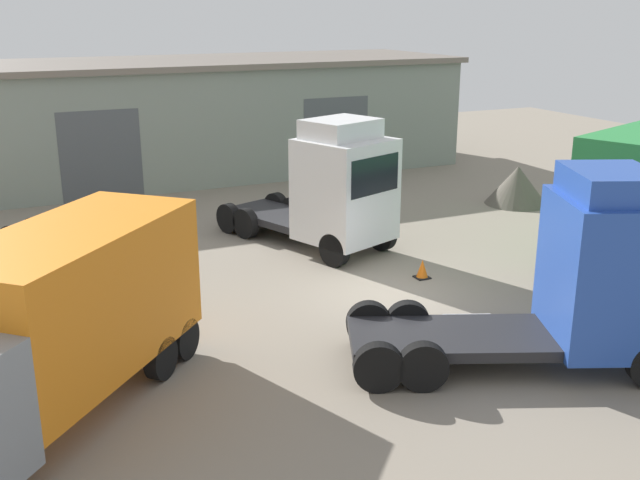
{
  "coord_description": "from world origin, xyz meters",
  "views": [
    {
      "loc": [
        -9.74,
        -16.29,
        7.43
      ],
      "look_at": [
        -1.81,
        0.69,
        1.6
      ],
      "focal_mm": 42.0,
      "sensor_mm": 36.0,
      "label": 1
    }
  ],
  "objects_px": {
    "tractor_unit_white": "(335,190)",
    "traffic_cone": "(422,270)",
    "tractor_unit_blue": "(586,276)",
    "gravel_pile": "(517,185)",
    "box_truck_grey": "(51,322)"
  },
  "relations": [
    {
      "from": "traffic_cone",
      "to": "tractor_unit_blue",
      "type": "bearing_deg",
      "value": -88.57
    },
    {
      "from": "tractor_unit_blue",
      "to": "box_truck_grey",
      "type": "bearing_deg",
      "value": -169.72
    },
    {
      "from": "tractor_unit_white",
      "to": "tractor_unit_blue",
      "type": "distance_m",
      "value": 9.45
    },
    {
      "from": "tractor_unit_white",
      "to": "box_truck_grey",
      "type": "distance_m",
      "value": 11.49
    },
    {
      "from": "tractor_unit_white",
      "to": "gravel_pile",
      "type": "xyz_separation_m",
      "value": [
        9.11,
        2.29,
        -1.24
      ]
    },
    {
      "from": "gravel_pile",
      "to": "tractor_unit_blue",
      "type": "bearing_deg",
      "value": -123.83
    },
    {
      "from": "tractor_unit_white",
      "to": "gravel_pile",
      "type": "height_order",
      "value": "tractor_unit_white"
    },
    {
      "from": "gravel_pile",
      "to": "box_truck_grey",
      "type": "bearing_deg",
      "value": -153.28
    },
    {
      "from": "tractor_unit_blue",
      "to": "traffic_cone",
      "type": "distance_m",
      "value": 6.26
    },
    {
      "from": "gravel_pile",
      "to": "traffic_cone",
      "type": "xyz_separation_m",
      "value": [
        -7.96,
        -5.65,
        -0.5
      ]
    },
    {
      "from": "tractor_unit_blue",
      "to": "traffic_cone",
      "type": "relative_size",
      "value": 12.99
    },
    {
      "from": "tractor_unit_blue",
      "to": "tractor_unit_white",
      "type": "bearing_deg",
      "value": 121.35
    },
    {
      "from": "gravel_pile",
      "to": "traffic_cone",
      "type": "relative_size",
      "value": 4.44
    },
    {
      "from": "tractor_unit_white",
      "to": "traffic_cone",
      "type": "distance_m",
      "value": 3.96
    },
    {
      "from": "tractor_unit_blue",
      "to": "traffic_cone",
      "type": "bearing_deg",
      "value": 114.85
    }
  ]
}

